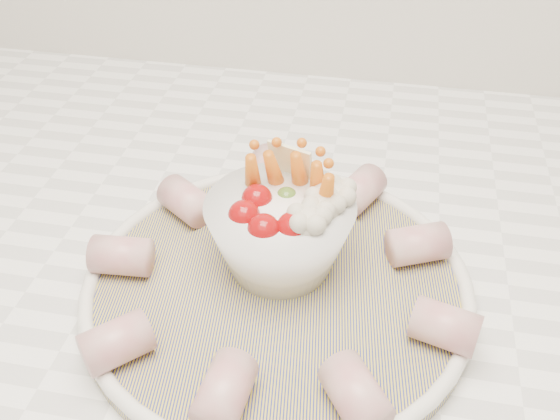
# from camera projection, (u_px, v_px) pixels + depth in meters

# --- Properties ---
(serving_platter) EXTENTS (0.35, 0.35, 0.02)m
(serving_platter) POSITION_uv_depth(u_px,v_px,m) (277.00, 286.00, 0.51)
(serving_platter) COLOR navy
(serving_platter) RESTS_ON kitchen_counter
(veggie_bowl) EXTENTS (0.12, 0.12, 0.10)m
(veggie_bowl) POSITION_uv_depth(u_px,v_px,m) (283.00, 229.00, 0.50)
(veggie_bowl) COLOR white
(veggie_bowl) RESTS_ON serving_platter
(cured_meat_rolls) EXTENTS (0.31, 0.30, 0.03)m
(cured_meat_rolls) POSITION_uv_depth(u_px,v_px,m) (277.00, 268.00, 0.50)
(cured_meat_rolls) COLOR #B5535A
(cured_meat_rolls) RESTS_ON serving_platter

